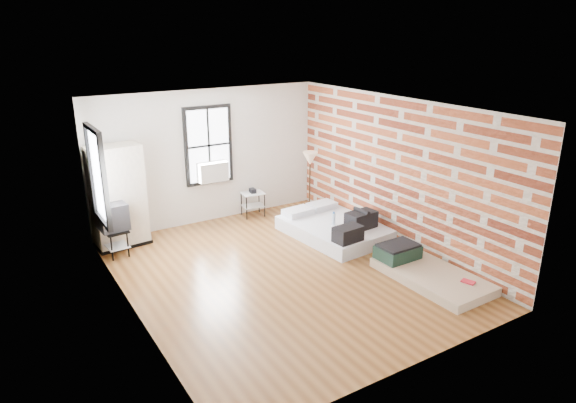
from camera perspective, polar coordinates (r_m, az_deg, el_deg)
ground at (r=8.84m, az=-0.56°, el=-7.92°), size 6.00×6.00×0.00m
room_shell at (r=8.61m, az=-0.54°, el=3.76°), size 5.02×6.02×2.80m
mattress_main at (r=10.29m, az=5.37°, el=-2.88°), size 1.69×2.18×0.66m
mattress_bare at (r=8.94m, az=14.81°, el=-7.37°), size 1.04×1.94×0.42m
wardrobe at (r=10.09m, az=-18.39°, el=0.50°), size 1.03×0.64×1.94m
side_table at (r=11.26m, az=-3.93°, el=0.43°), size 0.52×0.44×0.63m
floor_lamp at (r=10.88m, az=2.46°, el=4.37°), size 0.32×0.32×1.48m
tv_stand at (r=9.82m, az=-18.96°, el=-1.69°), size 0.53×0.73×0.99m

